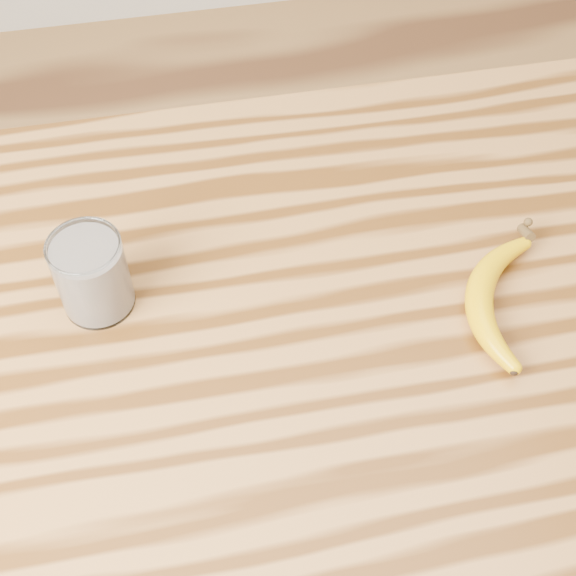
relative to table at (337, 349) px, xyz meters
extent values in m
plane|color=olive|center=(0.00, 0.00, -0.77)|extent=(4.00, 4.00, 0.00)
cube|color=#9A6632|center=(0.00, 0.00, 0.11)|extent=(1.20, 0.80, 0.04)
cylinder|color=brown|center=(-0.54, 0.34, -0.34)|extent=(0.06, 0.06, 0.86)
cylinder|color=brown|center=(0.54, 0.34, -0.34)|extent=(0.06, 0.06, 0.86)
cylinder|color=white|center=(-0.31, 0.05, 0.19)|extent=(0.09, 0.09, 0.11)
torus|color=white|center=(-0.31, 0.05, 0.24)|extent=(0.09, 0.09, 0.00)
cylinder|color=white|center=(-0.31, 0.05, 0.18)|extent=(0.08, 0.08, 0.10)
camera|label=1|loc=(-0.18, -0.59, 0.95)|focal=50.00mm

